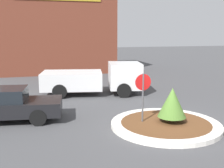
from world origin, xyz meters
name	(u,v)px	position (x,y,z in m)	size (l,w,h in m)	color
ground_plane	(165,127)	(0.00, 0.00, 0.00)	(120.00, 120.00, 0.00)	#474749
traffic_island	(165,125)	(0.00, 0.00, 0.09)	(4.39, 4.39, 0.18)	silver
stop_sign	(143,90)	(-0.84, 0.40, 1.47)	(0.66, 0.07, 2.14)	#4C4C51
island_shrub	(172,102)	(0.26, 0.01, 0.99)	(1.14, 1.14, 1.40)	brown
utility_truck	(95,78)	(-1.42, 6.75, 0.98)	(6.29, 3.37, 1.92)	silver
storefront_building	(57,32)	(-2.70, 18.08, 3.84)	(10.40, 6.07, 7.67)	brown
parked_sedan_black	(3,105)	(-6.34, 2.57, 0.73)	(4.99, 2.45, 1.43)	black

